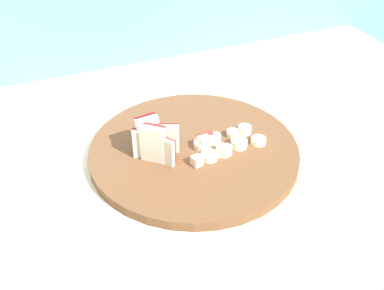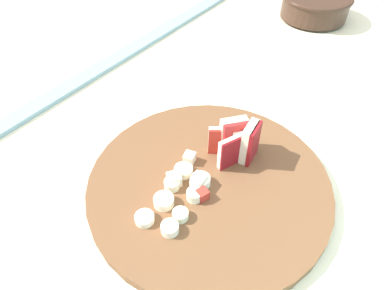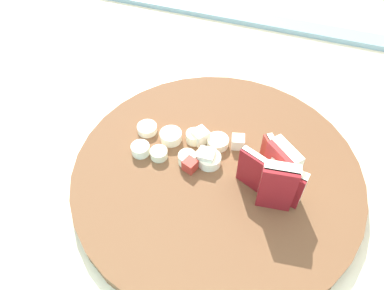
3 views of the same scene
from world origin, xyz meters
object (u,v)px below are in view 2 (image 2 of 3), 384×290
at_px(cutting_board, 209,184).
at_px(banana_slice_rows, 178,196).
at_px(apple_wedge_fan, 239,142).
at_px(apple_dice_pile, 190,178).
at_px(ceramic_bowl, 315,5).

bearing_deg(cutting_board, banana_slice_rows, -17.29).
xyz_separation_m(apple_wedge_fan, apple_dice_pile, (0.09, -0.03, -0.02)).
distance_m(apple_dice_pile, banana_slice_rows, 0.04).
bearing_deg(apple_wedge_fan, banana_slice_rows, -11.03).
relative_size(apple_wedge_fan, apple_dice_pile, 1.06).
height_order(apple_wedge_fan, apple_dice_pile, apple_wedge_fan).
height_order(cutting_board, banana_slice_rows, banana_slice_rows).
height_order(apple_wedge_fan, ceramic_bowl, apple_wedge_fan).
xyz_separation_m(apple_wedge_fan, banana_slice_rows, (0.13, -0.02, -0.02)).
distance_m(cutting_board, banana_slice_rows, 0.06).
relative_size(cutting_board, banana_slice_rows, 2.91).
bearing_deg(cutting_board, apple_dice_pile, -47.24).
relative_size(cutting_board, apple_dice_pile, 4.79).
distance_m(banana_slice_rows, ceramic_bowl, 0.72).
xyz_separation_m(cutting_board, banana_slice_rows, (0.06, -0.02, 0.02)).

